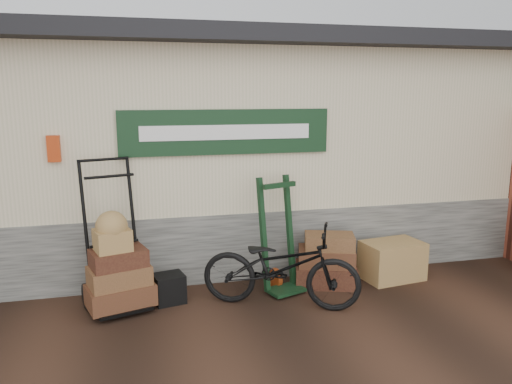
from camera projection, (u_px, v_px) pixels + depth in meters
ground at (270, 311)px, 5.64m from camera, size 80.00×80.00×0.00m
station_building at (225, 144)px, 7.93m from camera, size 14.40×4.10×3.20m
porter_trolley at (113, 233)px, 5.63m from camera, size 1.02×0.87×1.73m
green_barrow at (279, 235)px, 6.11m from camera, size 0.63×0.58×1.42m
suitcase_stack at (326, 259)px, 6.35m from camera, size 0.88×0.69×0.68m
wicker_hamper at (392, 260)px, 6.58m from camera, size 0.83×0.60×0.50m
black_trunk at (169, 288)px, 5.85m from camera, size 0.40×0.36×0.34m
bicycle at (281, 262)px, 5.67m from camera, size 1.34×1.92×1.06m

